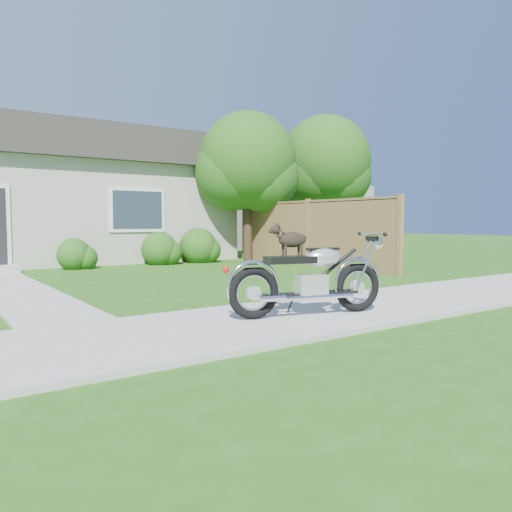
{
  "coord_description": "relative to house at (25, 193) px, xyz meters",
  "views": [
    {
      "loc": [
        -3.07,
        -5.06,
        1.27
      ],
      "look_at": [
        1.17,
        1.0,
        0.75
      ],
      "focal_mm": 35.0,
      "sensor_mm": 36.0,
      "label": 1
    }
  ],
  "objects": [
    {
      "name": "ground",
      "position": [
        0.0,
        -11.99,
        -2.16
      ],
      "size": [
        80.0,
        80.0,
        0.0
      ],
      "primitive_type": "plane",
      "color": "#235114",
      "rests_on": "ground"
    },
    {
      "name": "motorcycle_with_dog",
      "position": [
        1.21,
        -12.18,
        -1.6
      ],
      "size": [
        2.19,
        0.86,
        1.18
      ],
      "rotation": [
        0.0,
        0.0,
        -0.25
      ],
      "color": "black",
      "rests_on": "sidewalk"
    },
    {
      "name": "house",
      "position": [
        0.0,
        0.0,
        0.0
      ],
      "size": [
        12.6,
        7.03,
        4.5
      ],
      "color": "#B2ACA1",
      "rests_on": "ground"
    },
    {
      "name": "fence",
      "position": [
        6.3,
        -6.24,
        -1.22
      ],
      "size": [
        0.12,
        6.62,
        1.9
      ],
      "color": "olive",
      "rests_on": "ground"
    },
    {
      "name": "sidewalk",
      "position": [
        0.0,
        -11.99,
        -2.14
      ],
      "size": [
        24.0,
        2.2,
        0.04
      ],
      "primitive_type": "cube",
      "color": "#9E9B93",
      "rests_on": "ground"
    },
    {
      "name": "shrub_row",
      "position": [
        0.8,
        -3.49,
        -1.72
      ],
      "size": [
        10.64,
        1.15,
        1.15
      ],
      "color": "#235115",
      "rests_on": "ground"
    },
    {
      "name": "walkway",
      "position": [
        -1.5,
        -6.99,
        -2.14
      ],
      "size": [
        1.2,
        8.0,
        0.03
      ],
      "primitive_type": "cube",
      "color": "#9E9B93",
      "rests_on": "ground"
    },
    {
      "name": "tree_far",
      "position": [
        10.41,
        -2.7,
        1.28
      ],
      "size": [
        3.5,
        3.5,
        5.36
      ],
      "color": "#3D2B1C",
      "rests_on": "ground"
    },
    {
      "name": "tree_near",
      "position": [
        5.99,
        -3.89,
        0.88
      ],
      "size": [
        3.09,
        3.09,
        4.73
      ],
      "color": "#3D2B1C",
      "rests_on": "ground"
    },
    {
      "name": "potted_plant_right",
      "position": [
        0.67,
        -3.44,
        -1.8
      ],
      "size": [
        0.57,
        0.57,
        0.72
      ],
      "primitive_type": "imported",
      "rotation": [
        0.0,
        0.0,
        5.57
      ],
      "color": "#1F7122",
      "rests_on": "ground"
    }
  ]
}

